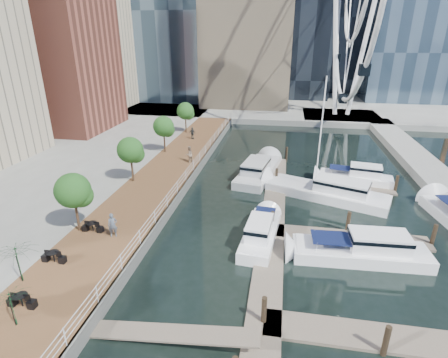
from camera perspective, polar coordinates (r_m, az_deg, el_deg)
ground at (r=22.62m, az=-1.20°, el=-18.13°), size 520.00×520.00×0.00m
boardwalk at (r=37.05m, az=-10.50°, el=-0.67°), size 6.00×60.00×1.00m
seawall at (r=36.16m, az=-6.02°, el=-0.99°), size 0.25×60.00×1.00m
land_far at (r=119.82m, az=8.46°, el=15.12°), size 200.00×114.00×1.00m
breakwater at (r=42.88m, az=31.93°, el=-0.60°), size 4.00×60.00×1.00m
pier at (r=71.16m, az=18.49°, el=9.55°), size 14.00×12.00×1.00m
railing at (r=35.80m, az=-6.24°, el=0.53°), size 0.10×60.00×1.05m
floating_docks at (r=30.73m, az=17.34°, el=-6.34°), size 16.00×34.00×2.60m
midrise_condos at (r=57.29m, az=-32.02°, el=17.78°), size 19.00×67.00×28.00m
street_trees at (r=35.81m, az=-15.07°, el=4.58°), size 2.60×42.60×4.60m
cafe_tables at (r=24.27m, az=-27.95°, el=-13.93°), size 2.50×13.70×0.74m
yacht_foreground at (r=27.25m, az=21.19°, el=-12.02°), size 10.34×3.19×2.15m
pedestrian_near at (r=26.91m, az=-17.73°, el=-7.19°), size 0.79×0.67×1.84m
pedestrian_mid at (r=41.06m, az=-5.72°, el=4.03°), size 1.08×1.16×1.89m
pedestrian_far at (r=50.74m, az=-5.16°, el=7.46°), size 1.08×0.69×1.71m
moored_yachts at (r=34.52m, az=17.08°, el=-3.98°), size 23.05×35.91×11.50m
cafe_seating at (r=22.24m, az=-32.46°, el=-16.06°), size 5.02×8.40×2.42m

